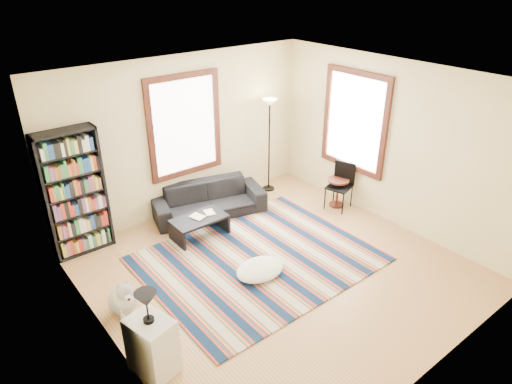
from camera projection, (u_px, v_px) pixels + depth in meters
floor at (277, 272)px, 6.85m from camera, size 5.00×5.00×0.10m
ceiling at (282, 78)px, 5.54m from camera, size 5.00×5.00×0.10m
wall_back at (183, 136)px, 7.98m from camera, size 5.00×0.10×2.80m
wall_front at (452, 275)px, 4.42m from camera, size 5.00×0.10×2.80m
wall_left at (96, 251)px, 4.78m from camera, size 0.10×5.00×2.80m
wall_right at (394, 144)px, 7.62m from camera, size 0.10×5.00×2.80m
window_back at (185, 126)px, 7.83m from camera, size 1.20×0.06×1.60m
window_right at (355, 121)px, 8.04m from camera, size 0.06×1.20×1.60m
rug at (258, 259)px, 7.05m from camera, size 3.36×2.69×0.02m
sofa at (209, 200)px, 8.21m from camera, size 2.13×1.27×0.58m
bookshelf at (74, 194)px, 6.86m from camera, size 0.90×0.30×2.00m
coffee_table at (200, 227)px, 7.57m from camera, size 1.00×0.71×0.36m
book_a at (194, 219)px, 7.42m from camera, size 0.28×0.24×0.02m
book_b at (205, 213)px, 7.60m from camera, size 0.20×0.24×0.02m
floor_cushion at (260, 269)px, 6.67m from camera, size 0.88×0.75×0.19m
floor_lamp at (269, 146)px, 8.82m from camera, size 0.39×0.39×1.86m
side_table at (337, 193)px, 8.50m from camera, size 0.49×0.49×0.54m
folding_chair at (339, 187)px, 8.35m from camera, size 0.52×0.51×0.86m
white_cabinet at (152, 346)px, 5.00m from camera, size 0.49×0.58×0.70m
table_lamp at (147, 307)px, 4.76m from camera, size 0.29×0.29×0.38m
dog at (121, 295)px, 5.88m from camera, size 0.44×0.58×0.56m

